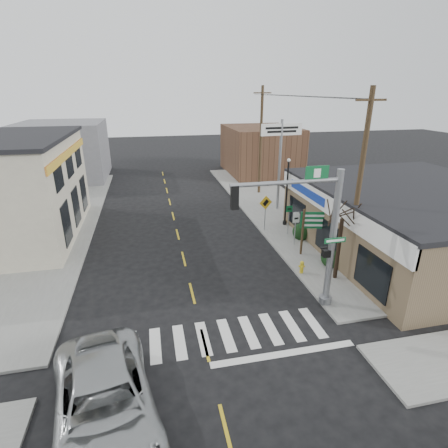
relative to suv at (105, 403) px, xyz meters
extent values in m
plane|color=black|center=(3.57, 2.98, -0.90)|extent=(140.00, 140.00, 0.00)
cube|color=slate|center=(12.57, 15.98, -0.83)|extent=(6.00, 38.00, 0.13)
cube|color=slate|center=(-5.43, 15.98, -0.83)|extent=(6.00, 38.00, 0.13)
cube|color=gold|center=(3.57, 10.98, -0.89)|extent=(0.12, 56.00, 0.01)
cube|color=silver|center=(3.57, 3.38, -0.89)|extent=(11.00, 2.20, 0.01)
cube|color=brown|center=(18.07, 8.98, 1.10)|extent=(12.00, 14.00, 4.00)
cube|color=brown|center=(15.57, 32.98, 1.90)|extent=(8.00, 10.00, 5.60)
cube|color=slate|center=(-7.43, 34.98, 2.30)|extent=(9.00, 10.00, 6.40)
imported|color=#A3A6A8|center=(0.00, 0.00, 0.00)|extent=(4.06, 6.87, 1.79)
cylinder|color=gray|center=(9.77, 4.56, 2.52)|extent=(0.31, 0.31, 6.57)
cylinder|color=gray|center=(7.36, 4.56, 5.37)|extent=(4.82, 0.18, 0.18)
cube|color=black|center=(5.15, 4.56, 4.88)|extent=(0.31, 0.24, 0.99)
cube|color=#0E5329|center=(9.77, 4.34, 2.63)|extent=(1.04, 0.04, 0.24)
cube|color=#0E5329|center=(8.67, 4.56, 5.70)|extent=(1.04, 0.05, 0.60)
cube|color=black|center=(9.52, 4.51, 1.92)|extent=(0.35, 0.28, 0.35)
cube|color=#42321F|center=(10.83, 9.81, 0.73)|extent=(0.11, 0.11, 2.98)
cube|color=#42321F|center=(12.22, 9.81, 0.73)|extent=(0.11, 0.11, 2.98)
cube|color=#084E2E|center=(11.52, 9.75, 1.47)|extent=(1.70, 0.05, 1.07)
cylinder|color=gold|center=(9.87, 7.56, -0.47)|extent=(0.21, 0.21, 0.58)
sphere|color=gold|center=(9.87, 7.56, -0.15)|extent=(0.23, 0.23, 0.23)
cylinder|color=gray|center=(9.87, 14.09, 0.45)|extent=(0.06, 0.06, 2.43)
cube|color=gold|center=(9.87, 14.06, 1.37)|extent=(1.03, 0.03, 1.03)
cylinder|color=black|center=(11.77, 14.90, 1.68)|extent=(0.13, 0.13, 4.89)
sphere|color=silver|center=(11.77, 14.90, 4.17)|extent=(0.26, 0.26, 0.26)
cube|color=#0A5656|center=(12.29, 14.90, 2.62)|extent=(0.02, 0.52, 1.32)
cylinder|color=gray|center=(12.57, 18.66, 2.98)|extent=(0.22, 0.22, 7.48)
cube|color=white|center=(12.57, 18.66, 5.92)|extent=(3.52, 0.18, 0.94)
cylinder|color=black|center=(11.46, 6.67, 0.96)|extent=(0.22, 0.22, 3.44)
ellipsoid|color=black|center=(11.98, 8.07, -0.30)|extent=(1.25, 1.25, 0.93)
ellipsoid|color=black|center=(11.90, 12.18, -0.31)|extent=(1.22, 1.22, 0.92)
cylinder|color=#463624|center=(12.30, 6.88, 4.18)|extent=(0.26, 0.26, 9.88)
cube|color=#463624|center=(12.30, 6.88, 8.47)|extent=(1.72, 0.11, 0.11)
cylinder|color=#3E2518|center=(12.58, 23.93, 4.26)|extent=(0.26, 0.26, 10.05)
cube|color=#3E2518|center=(12.58, 23.93, 8.63)|extent=(1.75, 0.11, 0.11)
camera|label=1|loc=(1.85, -8.54, 8.94)|focal=28.00mm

